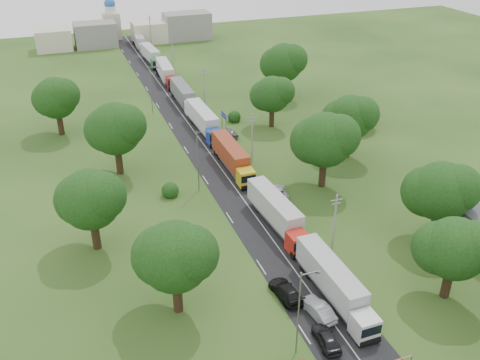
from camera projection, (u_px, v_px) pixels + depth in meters
name	position (u px, v px, depth m)	size (l,w,h in m)	color
ground	(270.00, 236.00, 71.50)	(260.00, 260.00, 0.00)	#224216
road	(223.00, 171.00, 88.07)	(8.00, 200.00, 0.04)	black
info_sign	(224.00, 118.00, 100.62)	(0.12, 3.10, 4.10)	slate
pole_1	(334.00, 225.00, 65.13)	(1.60, 0.24, 9.00)	gray
pole_2	(252.00, 138.00, 88.32)	(1.60, 0.24, 9.00)	gray
pole_3	(204.00, 87.00, 111.51)	(1.60, 0.24, 9.00)	gray
pole_4	(173.00, 54.00, 134.71)	(1.60, 0.24, 9.00)	gray
pole_5	(150.00, 30.00, 157.90)	(1.60, 0.24, 9.00)	gray
lamp_0	(300.00, 310.00, 50.70)	(2.03, 0.22, 10.00)	slate
lamp_1	(199.00, 158.00, 79.70)	(2.03, 0.22, 10.00)	slate
lamp_2	(151.00, 87.00, 108.69)	(2.03, 0.22, 10.00)	slate
tree_2	(454.00, 248.00, 57.76)	(8.00, 8.00, 10.10)	#382616
tree_3	(441.00, 191.00, 67.55)	(8.80, 8.80, 11.07)	#382616
tree_4	(325.00, 139.00, 80.09)	(9.60, 9.60, 12.05)	#382616
tree_5	(350.00, 117.00, 89.69)	(8.80, 8.80, 11.07)	#382616
tree_6	(272.00, 94.00, 101.97)	(8.00, 8.00, 10.10)	#382616
tree_7	(283.00, 62.00, 116.51)	(9.60, 9.60, 12.05)	#382616
tree_10	(174.00, 256.00, 55.43)	(8.80, 8.80, 11.07)	#382616
tree_11	(90.00, 199.00, 65.77)	(8.80, 8.80, 11.07)	#382616
tree_12	(115.00, 128.00, 83.84)	(9.60, 9.60, 12.05)	#382616
tree_13	(56.00, 98.00, 98.30)	(8.80, 8.80, 11.07)	#382616
house_cream	(353.00, 108.00, 103.59)	(10.08, 10.08, 5.80)	beige
distant_town	(132.00, 32.00, 161.17)	(52.00, 8.00, 8.00)	gray
church	(112.00, 21.00, 165.50)	(5.00, 5.00, 12.30)	beige
truck_0	(335.00, 283.00, 59.36)	(2.77, 14.97, 4.15)	silver
truck_1	(277.00, 213.00, 72.35)	(3.36, 15.23, 4.21)	red
truck_2	(232.00, 157.00, 87.75)	(2.62, 15.12, 4.19)	gold
truck_3	(204.00, 120.00, 101.62)	(2.97, 15.56, 4.31)	navy
truck_4	(183.00, 95.00, 114.55)	(2.72, 15.15, 4.20)	white
truck_5	(166.00, 72.00, 129.08)	(3.41, 15.32, 4.23)	maroon
truck_6	(151.00, 55.00, 143.00)	(3.17, 14.73, 4.07)	#296E35
truck_7	(139.00, 41.00, 156.87)	(2.95, 13.76, 3.80)	silver
car_lane_front	(326.00, 338.00, 53.93)	(1.81, 4.50, 1.53)	black
car_lane_mid	(318.00, 309.00, 57.62)	(1.73, 4.97, 1.64)	#9C9EA4
car_lane_rear	(286.00, 291.00, 60.28)	(2.24, 5.51, 1.60)	black
car_verge_near	(279.00, 191.00, 80.79)	(2.26, 4.89, 1.36)	beige
car_verge_far	(229.00, 133.00, 100.08)	(1.90, 4.71, 1.61)	slate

